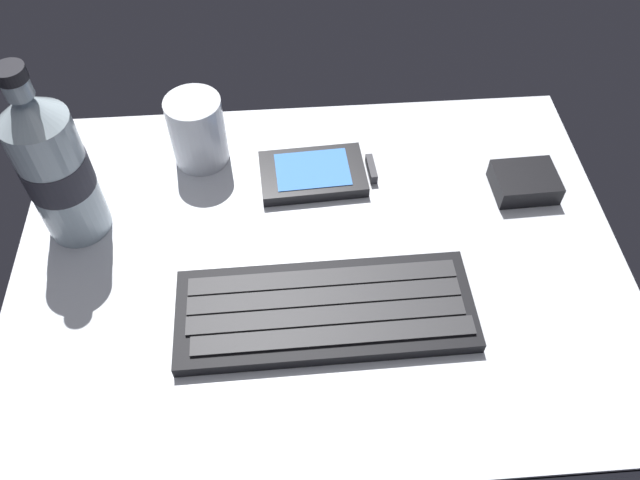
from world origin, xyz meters
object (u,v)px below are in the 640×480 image
keyboard (330,310)px  handheld_device (318,173)px  water_bottle (54,167)px  juice_cup (198,133)px  charger_block (525,182)px

keyboard → handheld_device: keyboard is taller
water_bottle → handheld_device: bearing=11.0°
juice_cup → charger_block: bearing=-12.2°
juice_cup → water_bottle: size_ratio=0.41×
juice_cup → charger_block: 37.72cm
keyboard → handheld_device: bearing=89.4°
handheld_device → water_bottle: water_bottle is taller
handheld_device → charger_block: 23.48cm
charger_block → handheld_device: bearing=171.3°
juice_cup → charger_block: juice_cup is taller
charger_block → keyboard: bearing=-147.4°
keyboard → charger_block: size_ratio=4.16×
keyboard → juice_cup: size_ratio=3.43×
keyboard → charger_block: 27.75cm
water_bottle → charger_block: water_bottle is taller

